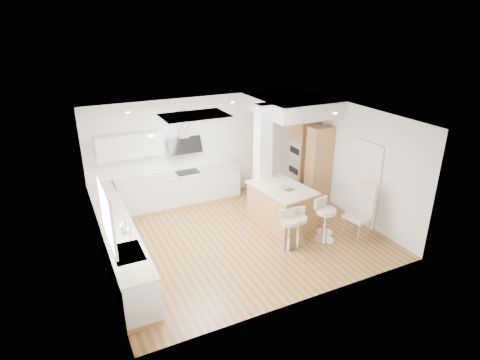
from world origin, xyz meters
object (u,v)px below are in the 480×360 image
dining_chair (362,209)px  peninsula (281,205)px  bar_stool_a (289,228)px  bar_stool_b (298,225)px  bar_stool_c (325,218)px

dining_chair → peninsula: bearing=121.5°
peninsula → bar_stool_a: bearing=-120.1°
bar_stool_a → bar_stool_b: (0.26, 0.03, -0.00)m
peninsula → bar_stool_c: (0.44, -1.12, 0.08)m
peninsula → bar_stool_a: peninsula is taller
peninsula → dining_chair: dining_chair is taller
bar_stool_b → dining_chair: dining_chair is taller
peninsula → dining_chair: 1.87m
peninsula → bar_stool_c: peninsula is taller
peninsula → bar_stool_b: peninsula is taller
bar_stool_a → bar_stool_b: bearing=17.6°
bar_stool_b → bar_stool_c: bar_stool_c is taller
peninsula → dining_chair: (1.30, -1.33, 0.20)m
bar_stool_a → bar_stool_c: bearing=3.7°
peninsula → bar_stool_c: 1.21m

